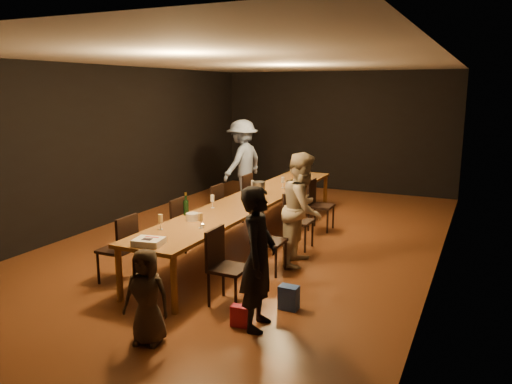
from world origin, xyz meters
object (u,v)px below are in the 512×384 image
at_px(table, 251,201).
at_px(man_blue, 242,162).
at_px(ice_bucket, 259,189).
at_px(woman_tan, 303,209).
at_px(chair_left_0, 117,249).
at_px(plate_stack, 192,217).
at_px(chair_right_1, 269,240).
at_px(chair_right_3, 321,205).
at_px(woman_birthday, 258,258).
at_px(chair_left_3, 239,197).
at_px(chair_right_0, 229,267).
at_px(champagne_bottle, 186,204).
at_px(birthday_cake, 149,242).
at_px(chair_right_2, 299,220).
at_px(chair_left_1, 169,227).
at_px(child, 147,297).
at_px(chair_left_2, 208,210).

bearing_deg(table, man_blue, 119.52).
bearing_deg(ice_bucket, woman_tan, -39.39).
height_order(chair_left_0, plate_stack, chair_left_0).
height_order(chair_right_1, chair_right_3, same).
bearing_deg(woman_tan, woman_birthday, -177.33).
relative_size(chair_left_0, chair_left_3, 1.00).
distance_m(table, chair_right_0, 2.56).
bearing_deg(champagne_bottle, birthday_cake, -74.79).
bearing_deg(chair_right_3, chair_left_0, -25.28).
distance_m(chair_right_2, ice_bucket, 0.97).
relative_size(woman_birthday, birthday_cake, 4.17).
relative_size(chair_left_3, champagne_bottle, 2.76).
bearing_deg(table, ice_bucket, 86.89).
xyz_separation_m(chair_right_0, woman_tan, (0.30, 1.74, 0.37)).
relative_size(chair_left_0, champagne_bottle, 2.76).
bearing_deg(chair_left_0, chair_right_2, -35.31).
bearing_deg(chair_left_3, chair_right_0, -154.72).
bearing_deg(chair_right_1, woman_birthday, 19.64).
bearing_deg(chair_right_3, chair_right_2, -0.00).
height_order(chair_right_2, chair_right_3, same).
height_order(chair_left_1, child, child).
relative_size(woman_birthday, child, 1.57).
xyz_separation_m(plate_stack, ice_bucket, (0.16, 1.90, 0.07)).
relative_size(table, birthday_cake, 15.91).
bearing_deg(man_blue, chair_right_2, 50.38).
xyz_separation_m(woman_birthday, plate_stack, (-1.56, 1.16, 0.01)).
bearing_deg(chair_right_2, chair_left_3, -125.22).
xyz_separation_m(chair_left_0, child, (1.38, -1.18, 0.04)).
relative_size(chair_right_1, woman_tan, 0.56).
xyz_separation_m(man_blue, champagne_bottle, (1.05, -3.94, -0.03)).
bearing_deg(chair_right_0, chair_left_2, -144.69).
bearing_deg(chair_right_2, woman_birthday, 11.49).
bearing_deg(woman_birthday, chair_right_1, 10.19).
bearing_deg(chair_right_2, chair_left_1, -54.78).
distance_m(chair_left_1, plate_stack, 0.89).
bearing_deg(chair_left_1, man_blue, 8.90).
xyz_separation_m(table, woman_tan, (1.15, -0.66, 0.13)).
bearing_deg(birthday_cake, champagne_bottle, 95.01).
bearing_deg(woman_tan, table, 55.64).
xyz_separation_m(chair_left_1, chair_left_2, (0.00, 1.20, 0.00)).
bearing_deg(chair_right_3, champagne_bottle, -25.29).
bearing_deg(chair_right_1, chair_left_0, -54.78).
height_order(chair_left_1, champagne_bottle, champagne_bottle).
bearing_deg(chair_left_3, chair_right_2, -125.22).
bearing_deg(table, woman_tan, -29.88).
bearing_deg(table, chair_left_1, -125.31).
relative_size(man_blue, champagne_bottle, 5.61).
height_order(chair_left_0, child, child).
height_order(chair_right_1, ice_bucket, ice_bucket).
height_order(woman_birthday, birthday_cake, woman_birthday).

